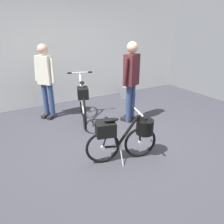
{
  "coord_description": "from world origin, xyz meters",
  "views": [
    {
      "loc": [
        -1.72,
        -2.69,
        1.89
      ],
      "look_at": [
        -0.1,
        0.18,
        0.55
      ],
      "focal_mm": 33.43,
      "sensor_mm": 36.0,
      "label": 1
    }
  ],
  "objects_px": {
    "display_bike_left": "(83,102)",
    "visitor_browsing": "(131,78)",
    "visitor_near_wall": "(46,78)",
    "folding_bike_foreground": "(125,135)",
    "backpack_on_floor": "(126,92)"
  },
  "relations": [
    {
      "from": "visitor_near_wall",
      "to": "display_bike_left",
      "type": "bearing_deg",
      "value": -48.6
    },
    {
      "from": "visitor_near_wall",
      "to": "visitor_browsing",
      "type": "distance_m",
      "value": 1.8
    },
    {
      "from": "folding_bike_foreground",
      "to": "visitor_browsing",
      "type": "relative_size",
      "value": 0.65
    },
    {
      "from": "folding_bike_foreground",
      "to": "visitor_browsing",
      "type": "distance_m",
      "value": 1.54
    },
    {
      "from": "visitor_browsing",
      "to": "visitor_near_wall",
      "type": "bearing_deg",
      "value": 144.48
    },
    {
      "from": "display_bike_left",
      "to": "backpack_on_floor",
      "type": "xyz_separation_m",
      "value": [
        1.72,
        0.98,
        -0.29
      ]
    },
    {
      "from": "display_bike_left",
      "to": "visitor_browsing",
      "type": "distance_m",
      "value": 1.11
    },
    {
      "from": "folding_bike_foreground",
      "to": "backpack_on_floor",
      "type": "bearing_deg",
      "value": 56.69
    },
    {
      "from": "backpack_on_floor",
      "to": "visitor_browsing",
      "type": "bearing_deg",
      "value": -119.99
    },
    {
      "from": "folding_bike_foreground",
      "to": "backpack_on_floor",
      "type": "relative_size",
      "value": 3.09
    },
    {
      "from": "display_bike_left",
      "to": "visitor_near_wall",
      "type": "distance_m",
      "value": 0.95
    },
    {
      "from": "visitor_browsing",
      "to": "display_bike_left",
      "type": "bearing_deg",
      "value": 155.41
    },
    {
      "from": "visitor_near_wall",
      "to": "backpack_on_floor",
      "type": "bearing_deg",
      "value": 8.7
    },
    {
      "from": "display_bike_left",
      "to": "visitor_browsing",
      "type": "bearing_deg",
      "value": -24.59
    },
    {
      "from": "folding_bike_foreground",
      "to": "display_bike_left",
      "type": "distance_m",
      "value": 1.58
    }
  ]
}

